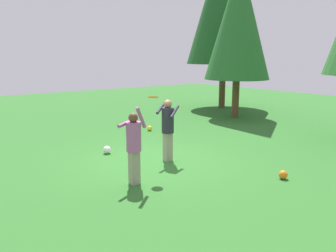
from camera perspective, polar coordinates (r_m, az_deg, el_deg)
ground_plane at (r=9.82m, az=-2.37°, el=-5.71°), size 40.00×40.00×0.00m
person_thrower at (r=7.82m, az=-5.72°, el=-2.68°), size 0.64×0.64×1.85m
person_catcher at (r=9.51m, az=-0.04°, el=0.19°), size 0.72×0.75×1.74m
frisbee at (r=8.42m, az=-2.53°, el=4.81°), size 0.38×0.38×0.08m
ball_yellow at (r=13.63m, az=-3.09°, el=-0.37°), size 0.20×0.20×0.20m
ball_white at (r=10.59m, az=-10.12°, el=-3.92°), size 0.24×0.24×0.24m
ball_orange at (r=8.79m, az=18.60°, el=-7.69°), size 0.21×0.21×0.21m
tree_left at (r=16.69m, az=11.66°, el=16.80°), size 3.02×3.02×7.21m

